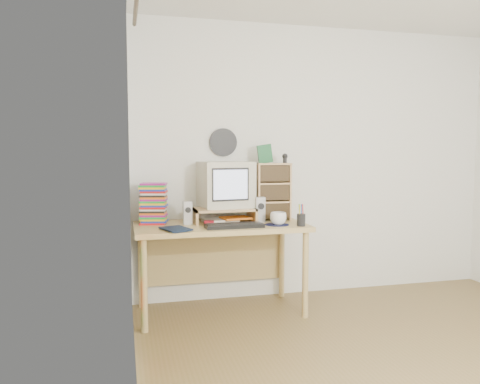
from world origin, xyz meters
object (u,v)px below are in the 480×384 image
desk (219,239)px  keyboard (234,226)px  mug (278,219)px  diary (165,229)px  crt_monitor (226,185)px  cd_rack (273,192)px  dvd_stack (154,206)px

desk → keyboard: 0.32m
desk → keyboard: bearing=-75.6°
mug → diary: 0.93m
desk → crt_monitor: bearing=45.6°
desk → cd_rack: (0.49, 0.06, 0.38)m
diary → desk: bearing=14.1°
keyboard → cd_rack: bearing=36.6°
keyboard → mug: mug is taller
crt_monitor → dvd_stack: (-0.62, -0.01, -0.17)m
dvd_stack → cd_rack: bearing=12.6°
crt_monitor → mug: (0.36, -0.31, -0.26)m
desk → diary: size_ratio=6.46×
desk → cd_rack: bearing=6.7°
desk → diary: bearing=-146.3°
crt_monitor → dvd_stack: size_ratio=1.41×
crt_monitor → cd_rack: 0.42m
cd_rack → diary: cd_rack is taller
desk → mug: bearing=-26.6°
desk → diary: 0.59m
mug → diary: mug is taller
desk → mug: 0.54m
crt_monitor → cd_rack: (0.41, -0.03, -0.07)m
mug → diary: bearing=-174.2°
keyboard → mug: size_ratio=3.48×
desk → cd_rack: cd_rack is taller
crt_monitor → dvd_stack: bearing=174.1°
keyboard → cd_rack: size_ratio=0.93×
mug → diary: (-0.93, -0.09, -0.03)m
crt_monitor → diary: size_ratio=1.90×
crt_monitor → diary: bearing=-151.4°
crt_monitor → keyboard: size_ratio=0.89×
cd_rack → diary: bearing=-155.6°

